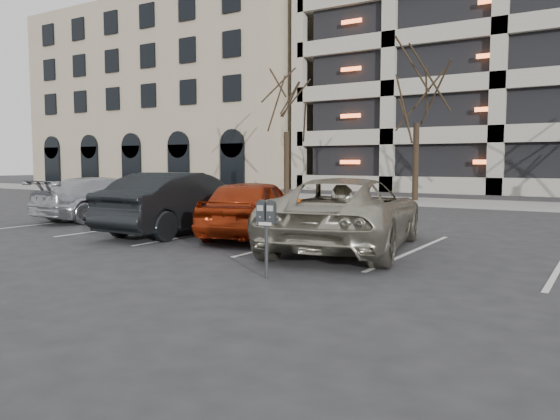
{
  "coord_description": "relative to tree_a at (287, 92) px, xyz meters",
  "views": [
    {
      "loc": [
        5.03,
        -8.86,
        1.88
      ],
      "look_at": [
        -0.1,
        -0.59,
        1.03
      ],
      "focal_mm": 35.0,
      "sensor_mm": 36.0,
      "label": 1
    }
  ],
  "objects": [
    {
      "name": "car_silver",
      "position": [
        0.69,
        -12.64,
        -4.88
      ],
      "size": [
        2.42,
        4.98,
        1.4
      ],
      "primitive_type": "imported",
      "rotation": [
        0.0,
        0.0,
        3.04
      ],
      "color": "#A9ABB1",
      "rests_on": "ground"
    },
    {
      "name": "car_red",
      "position": [
        7.26,
        -13.61,
        -4.84
      ],
      "size": [
        2.9,
        4.66,
        1.48
      ],
      "primitive_type": "imported",
      "rotation": [
        0.0,
        0.0,
        3.43
      ],
      "color": "#96280D",
      "rests_on": "ground"
    },
    {
      "name": "stall_lines",
      "position": [
        8.6,
        -13.7,
        -5.58
      ],
      "size": [
        16.9,
        5.2,
        0.0
      ],
      "color": "silver",
      "rests_on": "ground"
    },
    {
      "name": "parking_meter",
      "position": [
        10.26,
        -17.6,
        -4.62
      ],
      "size": [
        0.34,
        0.18,
        1.25
      ],
      "rotation": [
        0.0,
        0.0,
        0.18
      ],
      "color": "black",
      "rests_on": "ground"
    },
    {
      "name": "car_dark",
      "position": [
        5.2,
        -13.96,
        -4.78
      ],
      "size": [
        1.77,
        4.92,
        1.61
      ],
      "primitive_type": "imported",
      "rotation": [
        0.0,
        0.0,
        3.15
      ],
      "color": "black",
      "rests_on": "ground"
    },
    {
      "name": "sidewalk",
      "position": [
        10.0,
        0.0,
        -5.52
      ],
      "size": [
        80.0,
        4.0,
        0.12
      ],
      "primitive_type": "cube",
      "color": "gray",
      "rests_on": "ground"
    },
    {
      "name": "tree_b",
      "position": [
        7.0,
        0.0,
        0.34
      ],
      "size": [
        3.61,
        3.61,
        8.2
      ],
      "color": "black",
      "rests_on": "ground"
    },
    {
      "name": "tree_a",
      "position": [
        0.0,
        0.0,
        0.0
      ],
      "size": [
        3.4,
        3.4,
        7.73
      ],
      "color": "black",
      "rests_on": "ground"
    },
    {
      "name": "ground",
      "position": [
        10.0,
        -16.0,
        -5.58
      ],
      "size": [
        140.0,
        140.0,
        0.0
      ],
      "primitive_type": "plane",
      "color": "#28282B",
      "rests_on": "ground"
    },
    {
      "name": "suv_silver",
      "position": [
        10.07,
        -14.1,
        -4.81
      ],
      "size": [
        3.61,
        5.97,
        1.55
      ],
      "rotation": [
        0.0,
        0.0,
        3.34
      ],
      "color": "#ACA692",
      "rests_on": "ground"
    },
    {
      "name": "office_building",
      "position": [
        -18.0,
        13.92,
        1.91
      ],
      "size": [
        26.0,
        16.2,
        15.0
      ],
      "color": "tan",
      "rests_on": "ground"
    }
  ]
}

